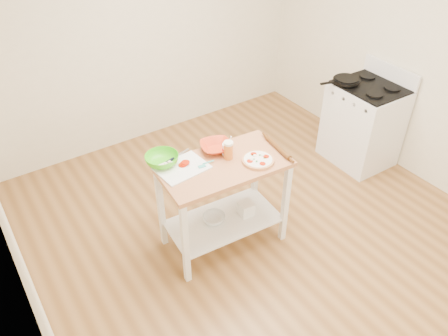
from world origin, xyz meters
TOP-DOWN VIEW (x-y plane):
  - room_shell at (0.00, 0.00)m, footprint 4.04×4.54m
  - prep_island at (-0.37, 0.14)m, footprint 1.12×0.67m
  - gas_stove at (1.69, 0.37)m, footprint 0.63×0.73m
  - skillet at (1.51, 0.56)m, footprint 0.44×0.29m
  - pizza at (-0.12, -0.00)m, footprint 0.27×0.27m
  - cutting_board at (-0.69, 0.27)m, footprint 0.42×0.33m
  - spatula at (-0.51, 0.19)m, footprint 0.15×0.05m
  - knife at (-0.68, 0.41)m, footprint 0.26×0.10m
  - orange_bowl at (-0.31, 0.33)m, footprint 0.33×0.33m
  - green_bowl at (-0.79, 0.41)m, footprint 0.35×0.35m
  - beer_pint at (-0.29, 0.18)m, footprint 0.08×0.08m
  - yogurt_tub at (-0.27, 0.22)m, footprint 0.09×0.09m
  - rolling_pin at (0.13, 0.05)m, footprint 0.09×0.38m
  - shelf_glass_bowl at (-0.45, 0.17)m, footprint 0.26×0.26m
  - shelf_bin at (-0.15, 0.09)m, footprint 0.14×0.14m

SIDE VIEW (x-z plane):
  - shelf_glass_bowl at x=-0.45m, z-range 0.26..0.32m
  - shelf_bin at x=-0.15m, z-range 0.26..0.39m
  - gas_stove at x=1.69m, z-range -0.08..1.03m
  - prep_island at x=-0.37m, z-range 0.19..1.09m
  - cutting_board at x=-0.69m, z-range 0.89..0.93m
  - pizza at x=-0.12m, z-range 0.89..0.94m
  - spatula at x=-0.51m, z-range 0.91..0.92m
  - knife at x=-0.68m, z-range 0.91..0.92m
  - rolling_pin at x=0.13m, z-range 0.90..0.94m
  - orange_bowl at x=-0.31m, z-range 0.90..0.97m
  - green_bowl at x=-0.79m, z-range 0.90..0.99m
  - yogurt_tub at x=-0.27m, z-range 0.86..1.05m
  - skillet at x=1.51m, z-range 0.96..0.99m
  - beer_pint at x=-0.29m, z-range 0.90..1.06m
  - room_shell at x=0.00m, z-range -0.02..2.72m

